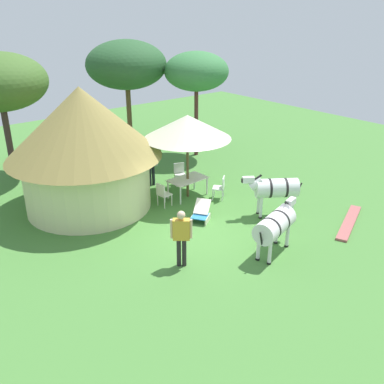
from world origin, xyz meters
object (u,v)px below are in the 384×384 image
guest_beside_umbrella (151,161)px  standing_watcher (181,233)px  patio_chair_west_end (163,193)px  acacia_tree_far_lawn (126,65)px  patio_chair_near_lawn (180,172)px  patio_chair_east_end (221,186)px  thatched_hut (84,144)px  shade_umbrella (187,127)px  striped_lounge_chair (201,214)px  acacia_tree_right_background (196,72)px  zebra_by_umbrella (275,189)px  zebra_nearest_camera (276,224)px  patio_dining_table (188,181)px

guest_beside_umbrella → standing_watcher: 6.14m
patio_chair_west_end → standing_watcher: 4.06m
guest_beside_umbrella → acacia_tree_far_lawn: bearing=-98.1°
patio_chair_near_lawn → guest_beside_umbrella: bearing=-10.4°
patio_chair_east_end → thatched_hut: bearing=109.0°
shade_umbrella → striped_lounge_chair: (-0.94, -1.89, -2.51)m
standing_watcher → acacia_tree_right_background: acacia_tree_right_background is taller
patio_chair_east_end → striped_lounge_chair: patio_chair_east_end is taller
zebra_by_umbrella → standing_watcher: bearing=130.7°
patio_chair_west_end → striped_lounge_chair: size_ratio=0.95×
guest_beside_umbrella → striped_lounge_chair: size_ratio=1.82×
shade_umbrella → guest_beside_umbrella: size_ratio=1.87×
shade_umbrella → patio_chair_west_end: (-1.27, -0.13, -2.25)m
patio_chair_near_lawn → patio_chair_east_end: 2.18m
patio_chair_east_end → striped_lounge_chair: (-1.76, -0.91, -0.26)m
patio_chair_near_lawn → acacia_tree_far_lawn: bearing=-74.4°
guest_beside_umbrella → acacia_tree_far_lawn: 5.60m
striped_lounge_chair → acacia_tree_far_lawn: bearing=-48.4°
thatched_hut → zebra_by_umbrella: 6.81m
patio_chair_west_end → guest_beside_umbrella: (0.84, 1.95, 0.52)m
zebra_by_umbrella → acacia_tree_far_lawn: 9.83m
shade_umbrella → striped_lounge_chair: bearing=-116.5°
guest_beside_umbrella → thatched_hut: bearing=18.2°
guest_beside_umbrella → acacia_tree_far_lawn: (1.66, 4.25, 3.24)m
zebra_by_umbrella → patio_chair_near_lawn: bearing=44.9°
shade_umbrella → thatched_hut: bearing=155.1°
acacia_tree_far_lawn → shade_umbrella: bearing=-101.4°
striped_lounge_chair → acacia_tree_right_background: acacia_tree_right_background is taller
guest_beside_umbrella → zebra_nearest_camera: size_ratio=0.79×
patio_chair_west_end → guest_beside_umbrella: guest_beside_umbrella is taller
zebra_nearest_camera → standing_watcher: bearing=-129.6°
shade_umbrella → patio_dining_table: size_ratio=2.12×
zebra_nearest_camera → acacia_tree_right_background: bearing=139.5°
shade_umbrella → zebra_nearest_camera: (-0.61, -4.86, -1.83)m
patio_chair_near_lawn → patio_chair_west_end: 2.21m
shade_umbrella → patio_chair_near_lawn: shade_umbrella is taller
acacia_tree_right_background → patio_dining_table: bearing=-133.5°
patio_chair_near_lawn → zebra_by_umbrella: size_ratio=0.49×
acacia_tree_right_background → zebra_by_umbrella: bearing=-107.9°
standing_watcher → acacia_tree_right_background: bearing=87.6°
thatched_hut → shade_umbrella: bearing=-24.9°
guest_beside_umbrella → patio_chair_near_lawn: bearing=159.0°
shade_umbrella → patio_chair_west_end: size_ratio=3.60×
zebra_nearest_camera → acacia_tree_far_lawn: bearing=155.7°
patio_chair_east_end → acacia_tree_right_background: 6.46m
guest_beside_umbrella → acacia_tree_right_background: size_ratio=0.35×
patio_chair_east_end → acacia_tree_right_background: size_ratio=0.18×
guest_beside_umbrella → zebra_nearest_camera: bearing=101.7°
striped_lounge_chair → acacia_tree_far_lawn: acacia_tree_far_lawn is taller
shade_umbrella → acacia_tree_far_lawn: bearing=78.6°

